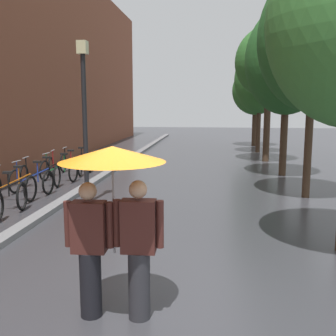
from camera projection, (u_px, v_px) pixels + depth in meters
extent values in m
plane|color=#38383D|center=(158.00, 308.00, 5.04)|extent=(80.00, 80.00, 0.00)
cube|color=slate|center=(111.00, 170.00, 15.21)|extent=(0.30, 36.00, 0.12)
cylinder|color=#473323|center=(308.00, 147.00, 10.83)|extent=(0.21, 0.21, 2.80)
ellipsoid|color=#235623|center=(314.00, 39.00, 10.39)|extent=(2.92, 2.92, 3.79)
cylinder|color=#473323|center=(284.00, 139.00, 14.27)|extent=(0.25, 0.25, 2.63)
ellipsoid|color=#235623|center=(287.00, 60.00, 13.84)|extent=(2.91, 2.91, 3.75)
cylinder|color=#473323|center=(267.00, 126.00, 17.79)|extent=(0.29, 0.29, 3.19)
ellipsoid|color=#2D6628|center=(269.00, 62.00, 17.35)|extent=(2.96, 2.96, 3.10)
cylinder|color=#473323|center=(258.00, 129.00, 21.15)|extent=(0.23, 0.23, 2.50)
ellipsoid|color=#2D6628|center=(260.00, 80.00, 20.75)|extent=(2.65, 2.65, 3.42)
cylinder|color=#473323|center=(254.00, 127.00, 24.57)|extent=(0.29, 0.29, 2.26)
ellipsoid|color=#2D6628|center=(256.00, 91.00, 24.21)|extent=(2.82, 2.82, 2.92)
torus|color=black|center=(22.00, 196.00, 9.64)|extent=(0.15, 0.70, 0.70)
cylinder|color=black|center=(4.00, 188.00, 9.60)|extent=(0.88, 0.15, 0.43)
cylinder|color=black|center=(8.00, 185.00, 9.59)|extent=(0.04, 0.04, 0.55)
cube|color=black|center=(8.00, 172.00, 9.54)|extent=(0.23, 0.13, 0.06)
torus|color=black|center=(30.00, 189.00, 10.47)|extent=(0.08, 0.70, 0.70)
cylinder|color=orange|center=(15.00, 181.00, 10.50)|extent=(0.88, 0.06, 0.43)
cylinder|color=orange|center=(19.00, 178.00, 10.47)|extent=(0.04, 0.04, 0.55)
cube|color=black|center=(18.00, 167.00, 10.42)|extent=(0.22, 0.11, 0.06)
torus|color=black|center=(15.00, 181.00, 11.49)|extent=(0.09, 0.70, 0.70)
torus|color=black|center=(48.00, 182.00, 11.33)|extent=(0.09, 0.70, 0.70)
cylinder|color=#233DA8|center=(34.00, 175.00, 11.36)|extent=(0.88, 0.08, 0.43)
cylinder|color=#233DA8|center=(38.00, 173.00, 11.33)|extent=(0.04, 0.04, 0.55)
cube|color=black|center=(37.00, 162.00, 11.28)|extent=(0.22, 0.11, 0.06)
cylinder|color=#233DA8|center=(17.00, 171.00, 11.43)|extent=(0.04, 0.04, 0.58)
cylinder|color=#9E9EA3|center=(16.00, 161.00, 11.38)|extent=(0.05, 0.46, 0.03)
torus|color=black|center=(24.00, 176.00, 12.34)|extent=(0.14, 0.70, 0.70)
torus|color=black|center=(57.00, 176.00, 12.33)|extent=(0.14, 0.70, 0.70)
cylinder|color=black|center=(44.00, 170.00, 12.30)|extent=(0.88, 0.13, 0.43)
cylinder|color=black|center=(47.00, 167.00, 12.29)|extent=(0.04, 0.04, 0.55)
cube|color=black|center=(46.00, 157.00, 12.24)|extent=(0.23, 0.12, 0.06)
cylinder|color=black|center=(26.00, 167.00, 12.29)|extent=(0.04, 0.04, 0.58)
cylinder|color=#9E9EA3|center=(26.00, 157.00, 12.25)|extent=(0.08, 0.46, 0.03)
torus|color=black|center=(45.00, 171.00, 13.32)|extent=(0.11, 0.70, 0.70)
torus|color=black|center=(73.00, 172.00, 13.13)|extent=(0.11, 0.70, 0.70)
cylinder|color=#1E7A38|center=(61.00, 165.00, 13.17)|extent=(0.88, 0.10, 0.43)
cylinder|color=#1E7A38|center=(64.00, 163.00, 13.14)|extent=(0.04, 0.04, 0.55)
cube|color=black|center=(64.00, 154.00, 13.09)|extent=(0.23, 0.12, 0.06)
cylinder|color=#1E7A38|center=(46.00, 162.00, 13.26)|extent=(0.04, 0.04, 0.58)
cylinder|color=#9E9EA3|center=(46.00, 153.00, 13.21)|extent=(0.06, 0.46, 0.03)
torus|color=black|center=(51.00, 167.00, 14.16)|extent=(0.16, 0.70, 0.70)
torus|color=black|center=(80.00, 167.00, 14.19)|extent=(0.16, 0.70, 0.70)
cylinder|color=red|center=(68.00, 161.00, 14.15)|extent=(0.88, 0.16, 0.43)
cylinder|color=red|center=(71.00, 159.00, 14.14)|extent=(0.04, 0.04, 0.55)
cube|color=black|center=(71.00, 150.00, 14.09)|extent=(0.23, 0.13, 0.06)
cylinder|color=red|center=(53.00, 159.00, 14.12)|extent=(0.04, 0.04, 0.58)
cylinder|color=#9E9EA3|center=(53.00, 150.00, 14.07)|extent=(0.09, 0.46, 0.03)
torus|color=black|center=(63.00, 163.00, 15.08)|extent=(0.10, 0.70, 0.70)
torus|color=black|center=(90.00, 163.00, 15.02)|extent=(0.10, 0.70, 0.70)
cylinder|color=black|center=(79.00, 158.00, 15.01)|extent=(0.88, 0.08, 0.43)
cylinder|color=black|center=(82.00, 156.00, 15.00)|extent=(0.04, 0.04, 0.55)
cube|color=black|center=(81.00, 148.00, 14.95)|extent=(0.22, 0.11, 0.06)
cylinder|color=black|center=(65.00, 155.00, 15.03)|extent=(0.04, 0.04, 0.58)
cylinder|color=#9E9EA3|center=(65.00, 148.00, 14.99)|extent=(0.05, 0.46, 0.03)
cylinder|color=black|center=(91.00, 284.00, 4.80)|extent=(0.26, 0.26, 0.81)
cube|color=#4C231E|center=(89.00, 227.00, 4.69)|extent=(0.41, 0.23, 0.61)
sphere|color=tan|center=(88.00, 191.00, 4.62)|extent=(0.21, 0.21, 0.21)
cylinder|color=#4C231E|center=(68.00, 224.00, 4.71)|extent=(0.09, 0.09, 0.55)
cylinder|color=#4C231E|center=(110.00, 225.00, 4.66)|extent=(0.09, 0.09, 0.55)
cylinder|color=#2D2D33|center=(139.00, 285.00, 4.75)|extent=(0.26, 0.26, 0.83)
cube|color=#4C231E|center=(139.00, 226.00, 4.64)|extent=(0.41, 0.23, 0.62)
sphere|color=tan|center=(138.00, 189.00, 4.57)|extent=(0.21, 0.21, 0.21)
cylinder|color=#4C231E|center=(117.00, 223.00, 4.65)|extent=(0.09, 0.09, 0.56)
cylinder|color=#4C231E|center=(160.00, 224.00, 4.61)|extent=(0.09, 0.09, 0.56)
cylinder|color=#9E9EA3|center=(114.00, 207.00, 4.65)|extent=(0.02, 0.02, 1.11)
cone|color=orange|center=(112.00, 154.00, 4.55)|extent=(1.23, 1.23, 0.18)
cylinder|color=black|center=(85.00, 130.00, 10.15)|extent=(0.12, 0.12, 3.76)
cube|color=beige|center=(82.00, 47.00, 9.83)|extent=(0.24, 0.24, 0.32)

